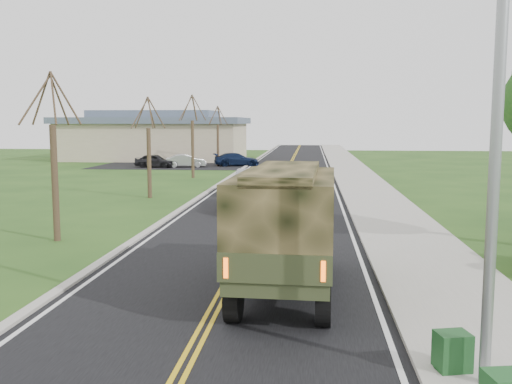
# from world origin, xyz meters

# --- Properties ---
(ground) EXTENTS (160.00, 160.00, 0.00)m
(ground) POSITION_xyz_m (0.00, 0.00, 0.00)
(ground) COLOR #224416
(ground) RESTS_ON ground
(road) EXTENTS (8.00, 120.00, 0.01)m
(road) POSITION_xyz_m (0.00, 40.00, 0.01)
(road) COLOR black
(road) RESTS_ON ground
(curb_right) EXTENTS (0.30, 120.00, 0.12)m
(curb_right) POSITION_xyz_m (4.15, 40.00, 0.06)
(curb_right) COLOR #9E998E
(curb_right) RESTS_ON ground
(sidewalk_right) EXTENTS (3.20, 120.00, 0.10)m
(sidewalk_right) POSITION_xyz_m (5.90, 40.00, 0.05)
(sidewalk_right) COLOR #9E998E
(sidewalk_right) RESTS_ON ground
(curb_left) EXTENTS (0.30, 120.00, 0.10)m
(curb_left) POSITION_xyz_m (-4.15, 40.00, 0.05)
(curb_left) COLOR #9E998E
(curb_left) RESTS_ON ground
(street_light) EXTENTS (1.65, 0.22, 8.00)m
(street_light) POSITION_xyz_m (4.90, -0.50, 4.43)
(street_light) COLOR gray
(street_light) RESTS_ON ground
(bare_tree_a) EXTENTS (1.93, 2.26, 6.08)m
(bare_tree_a) POSITION_xyz_m (-7.00, 10.00, 2.63)
(bare_tree_a) COLOR #38281C
(bare_tree_a) RESTS_ON ground
(bare_tree_b) EXTENTS (1.83, 2.14, 5.73)m
(bare_tree_b) POSITION_xyz_m (-7.00, 22.00, 2.48)
(bare_tree_b) COLOR #38281C
(bare_tree_b) RESTS_ON ground
(bare_tree_c) EXTENTS (2.04, 2.39, 6.42)m
(bare_tree_c) POSITION_xyz_m (-7.00, 34.00, 2.78)
(bare_tree_c) COLOR #38281C
(bare_tree_c) RESTS_ON ground
(bare_tree_d) EXTENTS (1.88, 2.20, 5.91)m
(bare_tree_d) POSITION_xyz_m (-7.00, 46.00, 2.55)
(bare_tree_d) COLOR #38281C
(bare_tree_d) RESTS_ON ground
(commercial_building) EXTENTS (25.50, 21.50, 5.65)m
(commercial_building) POSITION_xyz_m (-15.98, 55.97, 2.69)
(commercial_building) COLOR tan
(commercial_building) RESTS_ON ground
(military_truck) EXTENTS (2.48, 6.54, 3.22)m
(military_truck) POSITION_xyz_m (1.59, 4.32, 1.84)
(military_truck) COLOR black
(military_truck) RESTS_ON ground
(suv_champagne) EXTENTS (2.59, 5.44, 1.50)m
(suv_champagne) POSITION_xyz_m (-0.80, 18.11, 0.75)
(suv_champagne) COLOR tan
(suv_champagne) RESTS_ON ground
(sedan_silver) EXTENTS (1.60, 4.58, 1.51)m
(sedan_silver) POSITION_xyz_m (-1.45, 23.95, 0.75)
(sedan_silver) COLOR #B5B4B9
(sedan_silver) RESTS_ON ground
(utility_box_far) EXTENTS (0.64, 0.57, 0.65)m
(utility_box_far) POSITION_xyz_m (4.60, -0.05, 0.43)
(utility_box_far) COLOR #19461D
(utility_box_far) RESTS_ON sidewalk_right
(lot_car_dark) EXTENTS (3.96, 1.95, 1.30)m
(lot_car_dark) POSITION_xyz_m (-12.70, 43.60, 0.65)
(lot_car_dark) COLOR black
(lot_car_dark) RESTS_ON ground
(lot_car_silver) EXTENTS (4.04, 2.24, 1.26)m
(lot_car_silver) POSITION_xyz_m (-9.83, 44.21, 0.63)
(lot_car_silver) COLOR #A7A7AB
(lot_car_silver) RESTS_ON ground
(lot_car_navy) EXTENTS (4.81, 2.99, 1.30)m
(lot_car_navy) POSITION_xyz_m (-5.20, 46.34, 0.65)
(lot_car_navy) COLOR #0E1936
(lot_car_navy) RESTS_ON ground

